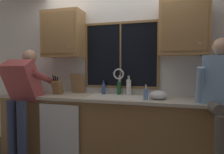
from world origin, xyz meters
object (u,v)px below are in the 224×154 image
person_sitting_on_counter (223,89)px  bottle_tall_clear (104,89)px  cutting_board (77,83)px  knife_block (57,87)px  soap_dispenser (146,94)px  person_standing (22,93)px  bottle_green_glass (119,88)px  mixing_bowl (158,95)px  bottle_amber_small (129,87)px

person_sitting_on_counter → bottle_tall_clear: size_ratio=5.83×
cutting_board → knife_block: bearing=-140.5°
knife_block → soap_dispenser: 1.39m
person_standing → person_sitting_on_counter: size_ratio=1.27×
soap_dispenser → bottle_green_glass: 0.57m
person_standing → mixing_bowl: person_standing is taller
cutting_board → bottle_amber_small: (0.84, -0.01, -0.03)m
soap_dispenser → bottle_amber_small: bottle_amber_small is taller
mixing_bowl → knife_block: bearing=178.1°
person_sitting_on_counter → soap_dispenser: (-0.86, 0.14, -0.11)m
mixing_bowl → bottle_tall_clear: (-0.84, 0.24, 0.03)m
person_standing → bottle_tall_clear: (1.05, 0.55, 0.03)m
person_standing → bottle_tall_clear: bearing=27.5°
soap_dispenser → bottle_green_glass: bearing=141.4°
cutting_board → mixing_bowl: 1.32m
person_sitting_on_counter → bottle_tall_clear: (-1.55, 0.48, -0.10)m
bottle_green_glass → knife_block: bearing=-167.2°
person_standing → person_sitting_on_counter: person_sitting_on_counter is taller
person_sitting_on_counter → bottle_amber_small: (-1.15, 0.48, -0.06)m
soap_dispenser → bottle_amber_small: 0.45m
bottle_green_glass → bottle_amber_small: bottle_amber_small is taller
person_sitting_on_counter → knife_block: size_ratio=3.92×
knife_block → bottle_tall_clear: (0.69, 0.19, -0.02)m
person_sitting_on_counter → bottle_amber_small: size_ratio=4.15×
person_sitting_on_counter → cutting_board: (-2.00, 0.49, -0.03)m
mixing_bowl → person_standing: bearing=-170.8°
bottle_green_glass → soap_dispenser: bearing=-38.6°
person_sitting_on_counter → bottle_amber_small: bearing=157.4°
bottle_amber_small → person_sitting_on_counter: bearing=-22.6°
person_standing → soap_dispenser: person_standing is taller
person_sitting_on_counter → person_standing: bearing=-178.4°
soap_dispenser → knife_block: bearing=174.0°
person_sitting_on_counter → mixing_bowl: size_ratio=5.20×
person_standing → knife_block: person_standing is taller
person_standing → soap_dispenser: bearing=6.9°
knife_block → mixing_bowl: (1.53, -0.05, -0.05)m
cutting_board → bottle_green_glass: cutting_board is taller
soap_dispenser → mixing_bowl: bearing=32.1°
person_sitting_on_counter → bottle_tall_clear: 1.62m
cutting_board → bottle_green_glass: 0.69m
soap_dispenser → bottle_tall_clear: size_ratio=0.93×
person_sitting_on_counter → bottle_amber_small: person_sitting_on_counter is taller
mixing_bowl → bottle_amber_small: size_ratio=0.80×
mixing_bowl → soap_dispenser: (-0.15, -0.10, 0.02)m
soap_dispenser → bottle_green_glass: size_ratio=0.78×
cutting_board → mixing_bowl: size_ratio=1.32×
person_standing → soap_dispenser: 1.75m
person_sitting_on_counter → mixing_bowl: (-0.71, 0.24, -0.13)m
person_sitting_on_counter → bottle_green_glass: (-1.31, 0.50, -0.08)m
cutting_board → bottle_green_glass: size_ratio=1.24×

